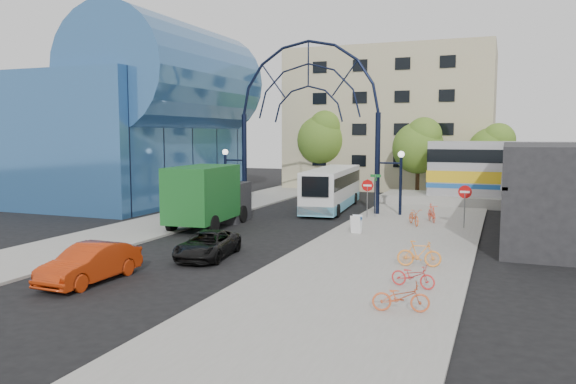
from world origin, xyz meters
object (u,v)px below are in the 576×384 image
at_px(green_truck, 209,196).
at_px(tree_north_a, 420,145).
at_px(bike_near_a, 414,217).
at_px(do_not_enter_sign, 465,196).
at_px(tree_north_b, 324,137).
at_px(red_sedan, 90,263).
at_px(gateway_arch, 308,91).
at_px(bike_near_b, 432,213).
at_px(black_suv, 208,245).
at_px(city_bus, 332,188).
at_px(tree_north_c, 493,149).
at_px(bike_far_b, 419,254).
at_px(bike_far_a, 413,276).
at_px(stop_sign, 367,189).
at_px(bike_far_c, 401,297).
at_px(sandwich_board, 356,222).
at_px(street_name_sign, 376,186).

bearing_deg(green_truck, tree_north_a, 60.66).
bearing_deg(bike_near_a, do_not_enter_sign, -24.85).
relative_size(tree_north_b, red_sedan, 1.83).
bearing_deg(gateway_arch, bike_near_b, -14.81).
xyz_separation_m(black_suv, bike_near_a, (7.38, 11.94, 0.01)).
bearing_deg(city_bus, bike_near_a, -45.81).
relative_size(tree_north_c, bike_near_a, 3.47).
height_order(gateway_arch, bike_far_b, gateway_arch).
height_order(tree_north_b, bike_far_a, tree_north_b).
distance_m(stop_sign, tree_north_c, 17.68).
xyz_separation_m(tree_north_c, green_truck, (-15.45, -22.31, -2.43)).
xyz_separation_m(do_not_enter_sign, bike_far_c, (-0.74, -16.87, -1.40)).
bearing_deg(do_not_enter_sign, sandwich_board, -143.32).
height_order(street_name_sign, bike_far_a, street_name_sign).
xyz_separation_m(tree_north_a, bike_far_c, (4.14, -32.80, -4.03)).
bearing_deg(street_name_sign, bike_near_b, -14.46).
xyz_separation_m(stop_sign, green_truck, (-8.13, -6.38, -0.15)).
bearing_deg(sandwich_board, bike_far_a, -65.24).
bearing_deg(tree_north_a, gateway_arch, -117.17).
bearing_deg(red_sedan, tree_north_b, 95.30).
height_order(tree_north_a, tree_north_c, tree_north_a).
xyz_separation_m(tree_north_a, tree_north_b, (-10.00, 4.00, 0.66)).
relative_size(gateway_arch, bike_far_c, 7.79).
distance_m(stop_sign, red_sedan, 20.15).
relative_size(street_name_sign, tree_north_a, 0.40).
xyz_separation_m(red_sedan, bike_near_b, (10.29, 18.79, -0.05)).
bearing_deg(city_bus, bike_far_b, -67.60).
distance_m(gateway_arch, sandwich_board, 12.52).
relative_size(tree_north_a, green_truck, 0.93).
relative_size(tree_north_a, red_sedan, 1.61).
xyz_separation_m(green_truck, bike_near_b, (12.30, 6.01, -1.17)).
xyz_separation_m(street_name_sign, tree_north_b, (-9.08, 17.33, 3.14)).
xyz_separation_m(stop_sign, bike_near_b, (4.17, -0.37, -1.32)).
xyz_separation_m(red_sedan, bike_near_a, (9.44, 17.19, -0.11)).
relative_size(city_bus, bike_far_b, 6.24).
bearing_deg(black_suv, do_not_enter_sign, 41.57).
bearing_deg(red_sedan, city_bus, 85.08).
xyz_separation_m(tree_north_a, black_suv, (-5.37, -27.84, -4.01)).
bearing_deg(street_name_sign, red_sedan, -108.26).
relative_size(sandwich_board, tree_north_b, 0.12).
height_order(bike_near_a, bike_far_b, bike_far_b).
height_order(stop_sign, street_name_sign, street_name_sign).
bearing_deg(bike_near_a, tree_north_c, 53.25).
relative_size(sandwich_board, black_suv, 0.23).
height_order(sandwich_board, bike_near_a, sandwich_board).
relative_size(stop_sign, bike_near_a, 1.33).
bearing_deg(city_bus, tree_north_c, 42.45).
bearing_deg(stop_sign, bike_far_a, -71.35).
distance_m(do_not_enter_sign, bike_near_a, 3.18).
relative_size(do_not_enter_sign, black_suv, 0.58).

